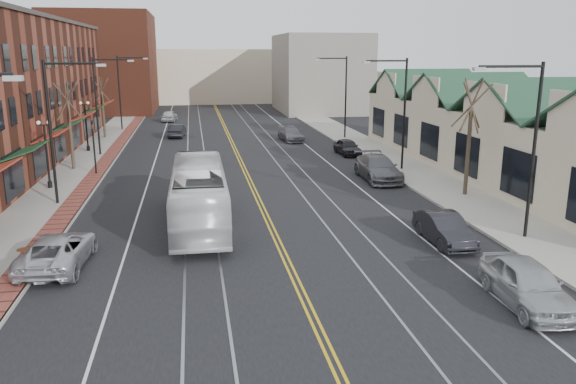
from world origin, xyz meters
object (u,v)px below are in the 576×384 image
object	(u,v)px
parked_suv	(58,251)
parked_car_d	(348,147)
transit_bus	(199,194)
parked_car_a	(527,284)
parked_car_b	(444,229)
parked_car_c	(378,168)

from	to	relation	value
parked_suv	parked_car_d	size ratio (longest dim) A/B	1.28
parked_suv	parked_car_d	bearing A→B (deg)	-125.41
transit_bus	parked_car_a	size ratio (longest dim) A/B	2.40
transit_bus	parked_suv	xyz separation A→B (m)	(-5.79, -5.02, -0.86)
transit_bus	parked_car_b	xyz separation A→B (m)	(11.01, -4.87, -0.86)
transit_bus	parked_car_d	xyz separation A→B (m)	(12.81, 18.05, -0.89)
parked_car_b	parked_car_d	size ratio (longest dim) A/B	1.07
parked_car_a	parked_car_b	distance (m)	6.61
parked_car_b	parked_suv	bearing A→B (deg)	-179.09
transit_bus	parked_car_a	world-z (taller)	transit_bus
transit_bus	parked_car_b	size ratio (longest dim) A/B	2.65
parked_suv	parked_car_d	world-z (taller)	parked_suv
parked_car_a	parked_suv	bearing A→B (deg)	163.51
parked_car_d	transit_bus	bearing A→B (deg)	-128.74
parked_car_b	transit_bus	bearing A→B (deg)	156.54
transit_bus	parked_car_a	bearing A→B (deg)	134.20
transit_bus	parked_car_b	bearing A→B (deg)	156.53
parked_car_a	parked_car_c	size ratio (longest dim) A/B	0.82
parked_suv	parked_car_d	distance (m)	29.63
parked_car_c	parked_car_d	bearing A→B (deg)	88.44
transit_bus	parked_suv	bearing A→B (deg)	41.31
parked_suv	parked_car_b	size ratio (longest dim) A/B	1.20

